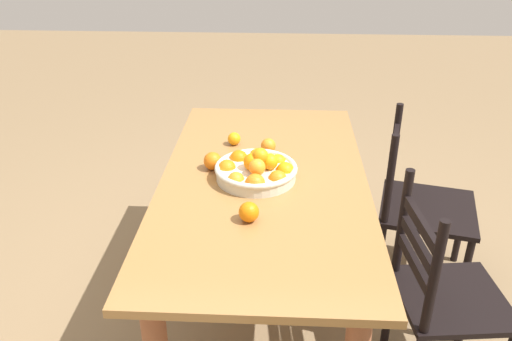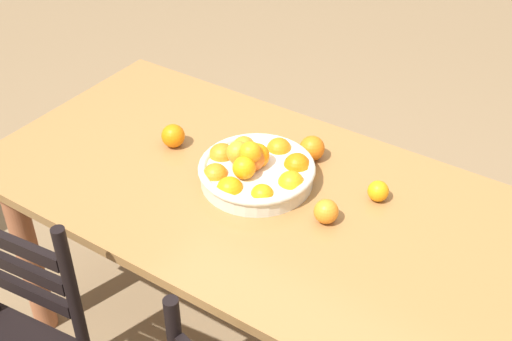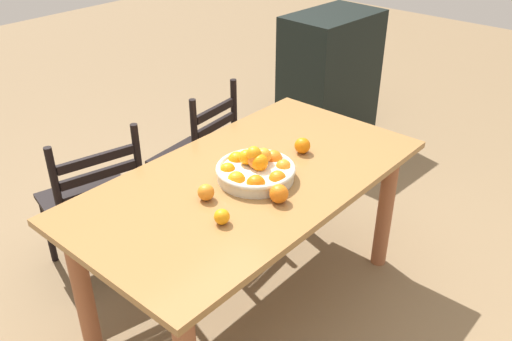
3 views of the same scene
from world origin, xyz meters
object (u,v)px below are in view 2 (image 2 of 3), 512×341
object	(u,v)px
fruit_bowl	(255,169)
orange_loose_0	(378,191)
orange_loose_1	(312,148)
orange_loose_2	(173,136)
orange_loose_3	(326,211)
dining_table	(251,220)

from	to	relation	value
fruit_bowl	orange_loose_0	xyz separation A→B (m)	(-0.34, -0.12, -0.01)
fruit_bowl	orange_loose_1	world-z (taller)	fruit_bowl
fruit_bowl	orange_loose_2	bearing A→B (deg)	-1.99
orange_loose_3	dining_table	bearing A→B (deg)	-2.41
dining_table	fruit_bowl	xyz separation A→B (m)	(0.01, -0.03, 0.17)
dining_table	orange_loose_0	xyz separation A→B (m)	(-0.34, -0.16, 0.16)
orange_loose_0	orange_loose_1	distance (m)	0.27
dining_table	orange_loose_0	bearing A→B (deg)	-155.22
orange_loose_0	orange_loose_3	size ratio (longest dim) A/B	0.89
orange_loose_1	orange_loose_3	distance (m)	0.30
fruit_bowl	orange_loose_1	xyz separation A→B (m)	(-0.08, -0.20, -0.00)
fruit_bowl	orange_loose_1	size ratio (longest dim) A/B	4.41
dining_table	orange_loose_3	world-z (taller)	orange_loose_3
orange_loose_2	orange_loose_3	bearing A→B (deg)	174.77
orange_loose_0	orange_loose_2	xyz separation A→B (m)	(0.67, 0.11, 0.01)
dining_table	orange_loose_3	bearing A→B (deg)	177.59
fruit_bowl	orange_loose_0	size ratio (longest dim) A/B	5.65
orange_loose_0	orange_loose_1	xyz separation A→B (m)	(0.26, -0.07, 0.01)
dining_table	fruit_bowl	world-z (taller)	fruit_bowl
dining_table	orange_loose_2	bearing A→B (deg)	-7.44
fruit_bowl	orange_loose_0	bearing A→B (deg)	-160.07
orange_loose_1	orange_loose_3	bearing A→B (deg)	127.38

